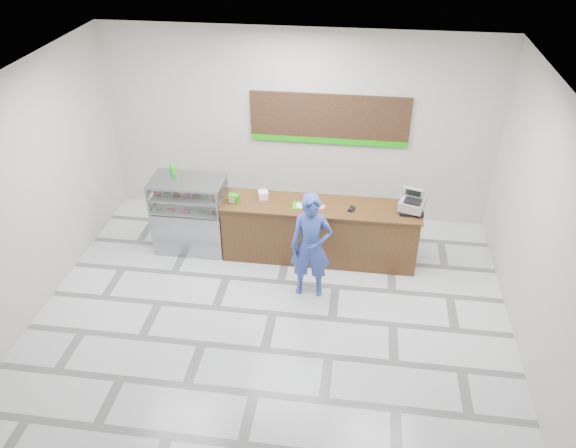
# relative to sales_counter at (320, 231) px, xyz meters

# --- Properties ---
(floor) EXTENTS (7.00, 7.00, 0.00)m
(floor) POSITION_rel_sales_counter_xyz_m (-0.55, -1.55, -0.52)
(floor) COLOR silver
(floor) RESTS_ON ground
(back_wall) EXTENTS (7.00, 0.00, 7.00)m
(back_wall) POSITION_rel_sales_counter_xyz_m (-0.55, 1.45, 1.23)
(back_wall) COLOR beige
(back_wall) RESTS_ON floor
(ceiling) EXTENTS (7.00, 7.00, 0.00)m
(ceiling) POSITION_rel_sales_counter_xyz_m (-0.55, -1.55, 2.98)
(ceiling) COLOR silver
(ceiling) RESTS_ON back_wall
(sales_counter) EXTENTS (3.26, 0.76, 1.03)m
(sales_counter) POSITION_rel_sales_counter_xyz_m (0.00, 0.00, 0.00)
(sales_counter) COLOR brown
(sales_counter) RESTS_ON floor
(display_case) EXTENTS (1.22, 0.72, 1.33)m
(display_case) POSITION_rel_sales_counter_xyz_m (-2.22, -0.00, 0.16)
(display_case) COLOR gray
(display_case) RESTS_ON floor
(menu_board) EXTENTS (2.80, 0.06, 0.90)m
(menu_board) POSITION_rel_sales_counter_xyz_m (-0.00, 1.41, 1.42)
(menu_board) COLOR black
(menu_board) RESTS_ON back_wall
(cash_register) EXTENTS (0.47, 0.48, 0.36)m
(cash_register) POSITION_rel_sales_counter_xyz_m (1.45, 0.02, 0.65)
(cash_register) COLOR black
(cash_register) RESTS_ON sales_counter
(card_terminal) EXTENTS (0.12, 0.17, 0.04)m
(card_terminal) POSITION_rel_sales_counter_xyz_m (0.50, -0.08, 0.53)
(card_terminal) COLOR black
(card_terminal) RESTS_ON sales_counter
(serving_tray) EXTENTS (0.35, 0.27, 0.02)m
(serving_tray) POSITION_rel_sales_counter_xyz_m (-0.28, -0.07, 0.52)
(serving_tray) COLOR #39C408
(serving_tray) RESTS_ON sales_counter
(napkin_box) EXTENTS (0.19, 0.19, 0.13)m
(napkin_box) POSITION_rel_sales_counter_xyz_m (-0.96, 0.10, 0.58)
(napkin_box) COLOR white
(napkin_box) RESTS_ON sales_counter
(straw_cup) EXTENTS (0.09, 0.09, 0.13)m
(straw_cup) POSITION_rel_sales_counter_xyz_m (-0.94, 0.14, 0.58)
(straw_cup) COLOR silver
(straw_cup) RESTS_ON sales_counter
(promo_box) EXTENTS (0.17, 0.13, 0.14)m
(promo_box) POSITION_rel_sales_counter_xyz_m (-1.42, -0.10, 0.59)
(promo_box) COLOR #16B40D
(promo_box) RESTS_ON sales_counter
(donut_decal) EXTENTS (0.16, 0.16, 0.00)m
(donut_decal) POSITION_rel_sales_counter_xyz_m (0.01, -0.04, 0.52)
(donut_decal) COLOR pink
(donut_decal) RESTS_ON sales_counter
(green_cup_left) EXTENTS (0.08, 0.08, 0.13)m
(green_cup_left) POSITION_rel_sales_counter_xyz_m (-2.50, 0.20, 0.88)
(green_cup_left) COLOR #16B40D
(green_cup_left) RESTS_ON display_case
(green_cup_right) EXTENTS (0.09, 0.09, 0.14)m
(green_cup_right) POSITION_rel_sales_counter_xyz_m (-2.55, 0.26, 0.88)
(green_cup_right) COLOR #16B40D
(green_cup_right) RESTS_ON display_case
(customer) EXTENTS (0.64, 0.43, 1.73)m
(customer) POSITION_rel_sales_counter_xyz_m (-0.06, -0.95, 0.35)
(customer) COLOR #3249A1
(customer) RESTS_ON floor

